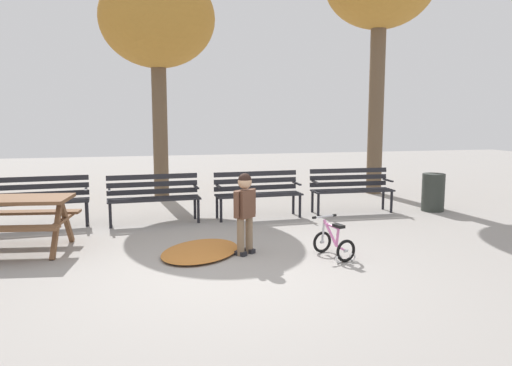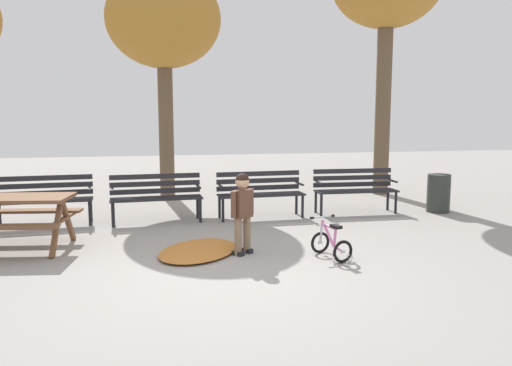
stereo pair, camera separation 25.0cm
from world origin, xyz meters
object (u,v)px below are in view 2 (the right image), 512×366
(park_bench_far_left, at_px, (44,196))
(park_bench_far_right, at_px, (355,187))
(kids_bicycle, at_px, (331,243))
(trash_bin, at_px, (439,193))
(child_standing, at_px, (242,207))
(park_bench_right, at_px, (260,190))
(park_bench_left, at_px, (156,194))
(picnic_table, at_px, (5,209))

(park_bench_far_left, distance_m, park_bench_far_right, 5.71)
(park_bench_far_right, distance_m, kids_bicycle, 3.30)
(trash_bin, bearing_deg, kids_bicycle, -140.51)
(child_standing, bearing_deg, trash_bin, 26.99)
(park_bench_far_right, bearing_deg, kids_bicycle, -117.88)
(park_bench_right, relative_size, trash_bin, 2.17)
(park_bench_far_left, relative_size, kids_bicycle, 2.63)
(park_bench_left, bearing_deg, park_bench_right, 0.80)
(child_standing, bearing_deg, park_bench_far_left, 140.34)
(picnic_table, bearing_deg, park_bench_left, 34.78)
(child_standing, height_order, kids_bicycle, child_standing)
(park_bench_left, bearing_deg, park_bench_far_right, 1.58)
(park_bench_far_right, xyz_separation_m, trash_bin, (1.65, -0.28, -0.14))
(child_standing, bearing_deg, park_bench_right, 72.40)
(child_standing, relative_size, trash_bin, 1.51)
(park_bench_far_right, xyz_separation_m, child_standing, (-2.67, -2.48, 0.16))
(trash_bin, bearing_deg, park_bench_far_right, 170.32)
(park_bench_right, distance_m, trash_bin, 3.56)
(park_bench_right, distance_m, park_bench_far_right, 1.91)
(park_bench_far_left, distance_m, kids_bicycle, 5.12)
(park_bench_far_right, bearing_deg, park_bench_right, -177.66)
(park_bench_right, bearing_deg, picnic_table, -159.62)
(trash_bin, bearing_deg, park_bench_far_left, 177.48)
(kids_bicycle, relative_size, trash_bin, 0.83)
(picnic_table, height_order, park_bench_far_right, park_bench_far_right)
(park_bench_left, height_order, child_standing, child_standing)
(trash_bin, bearing_deg, picnic_table, -170.35)
(child_standing, xyz_separation_m, trash_bin, (4.31, 2.20, -0.29))
(park_bench_far_right, distance_m, trash_bin, 1.68)
(picnic_table, relative_size, park_bench_right, 1.22)
(picnic_table, height_order, trash_bin, picnic_table)
(child_standing, bearing_deg, park_bench_far_right, 42.89)
(park_bench_far_left, bearing_deg, trash_bin, -2.52)
(park_bench_right, height_order, kids_bicycle, park_bench_right)
(park_bench_far_left, height_order, park_bench_right, same)
(park_bench_far_left, xyz_separation_m, kids_bicycle, (4.17, -2.95, -0.31))
(park_bench_left, bearing_deg, trash_bin, -1.85)
(park_bench_left, relative_size, child_standing, 1.44)
(park_bench_right, xyz_separation_m, park_bench_far_right, (1.91, 0.08, 0.00))
(park_bench_left, height_order, trash_bin, park_bench_left)
(park_bench_left, xyz_separation_m, child_standing, (1.14, -2.37, 0.16))
(park_bench_right, relative_size, child_standing, 1.44)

